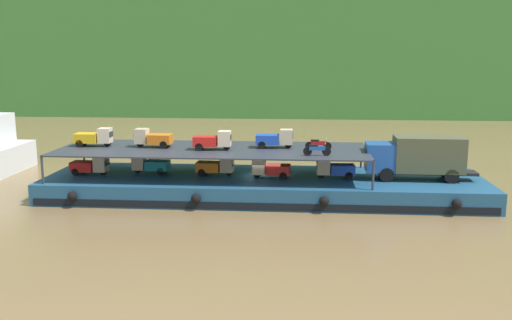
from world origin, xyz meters
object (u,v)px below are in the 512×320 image
object	(u,v)px
mini_truck_lower_fore	(271,169)
mini_truck_upper_stern	(94,137)
mini_truck_upper_bow	(275,139)
cargo_barge	(264,186)
motorcycle_upper_port	(317,149)
mini_truck_lower_bow	(335,168)
mini_truck_lower_stern	(90,166)
covered_lorry	(417,156)
mini_truck_upper_fore	(213,140)
mini_truck_lower_mid	(216,166)
motorcycle_upper_centre	(318,144)
mini_truck_upper_mid	(153,138)
mini_truck_lower_aft	(150,164)

from	to	relation	value
mini_truck_lower_fore	mini_truck_upper_stern	bearing A→B (deg)	175.92
mini_truck_upper_stern	mini_truck_upper_bow	size ratio (longest dim) A/B	1.00
cargo_barge	motorcycle_upper_port	size ratio (longest dim) A/B	16.75
cargo_barge	mini_truck_lower_bow	distance (m)	5.36
mini_truck_lower_stern	mini_truck_lower_fore	bearing A→B (deg)	-0.12
cargo_barge	mini_truck_lower_fore	xyz separation A→B (m)	(0.53, -0.53, 1.44)
covered_lorry	mini_truck_upper_fore	bearing A→B (deg)	-179.14
mini_truck_lower_mid	motorcycle_upper_centre	bearing A→B (deg)	-0.50
cargo_barge	covered_lorry	bearing A→B (deg)	-1.08
mini_truck_lower_stern	mini_truck_upper_bow	size ratio (longest dim) A/B	1.01
mini_truck_upper_mid	mini_truck_lower_stern	bearing A→B (deg)	-169.81
covered_lorry	mini_truck_upper_bow	distance (m)	10.27
mini_truck_lower_stern	mini_truck_lower_fore	world-z (taller)	same
covered_lorry	motorcycle_upper_port	distance (m)	7.51
mini_truck_upper_bow	covered_lorry	bearing A→B (deg)	-5.48
covered_lorry	mini_truck_lower_fore	xyz separation A→B (m)	(-10.42, -0.32, -1.00)
mini_truck_lower_aft	motorcycle_upper_centre	distance (m)	12.64
mini_truck_lower_aft	cargo_barge	bearing A→B (deg)	-2.41
motorcycle_upper_centre	mini_truck_lower_aft	bearing A→B (deg)	178.45
mini_truck_lower_aft	mini_truck_upper_bow	size ratio (longest dim) A/B	1.01
mini_truck_lower_aft	mini_truck_lower_fore	xyz separation A→B (m)	(9.12, -0.89, 0.00)
covered_lorry	motorcycle_upper_port	world-z (taller)	covered_lorry
cargo_barge	mini_truck_lower_stern	distance (m)	12.97
mini_truck_lower_bow	mini_truck_upper_fore	xyz separation A→B (m)	(-8.82, -0.29, 2.00)
mini_truck_upper_stern	cargo_barge	bearing A→B (deg)	-1.88
mini_truck_lower_fore	mini_truck_lower_bow	world-z (taller)	same
cargo_barge	mini_truck_lower_stern	bearing A→B (deg)	-177.76
mini_truck_upper_stern	mini_truck_upper_mid	xyz separation A→B (m)	(4.51, -0.10, 0.00)
mini_truck_lower_stern	mini_truck_lower_bow	bearing A→B (deg)	1.15
mini_truck_lower_stern	mini_truck_lower_mid	size ratio (longest dim) A/B	1.00
mini_truck_upper_mid	motorcycle_upper_centre	distance (m)	12.25
cargo_barge	motorcycle_upper_port	world-z (taller)	motorcycle_upper_port
covered_lorry	mini_truck_upper_stern	size ratio (longest dim) A/B	2.85
mini_truck_lower_fore	motorcycle_upper_centre	distance (m)	3.86
mini_truck_lower_mid	covered_lorry	bearing A→B (deg)	-1.17
mini_truck_lower_bow	motorcycle_upper_port	size ratio (longest dim) A/B	1.46
cargo_barge	mini_truck_lower_aft	world-z (taller)	mini_truck_lower_aft
mini_truck_lower_fore	covered_lorry	bearing A→B (deg)	1.78
cargo_barge	mini_truck_lower_aft	distance (m)	8.72
mini_truck_lower_bow	mini_truck_upper_fore	distance (m)	9.05
mini_truck_lower_aft	mini_truck_upper_fore	world-z (taller)	mini_truck_upper_fore
mini_truck_lower_aft	mini_truck_lower_mid	distance (m)	5.02
covered_lorry	mini_truck_lower_mid	distance (m)	14.56
mini_truck_upper_bow	motorcycle_upper_centre	xyz separation A→B (m)	(3.15, -0.75, -0.26)
mini_truck_lower_bow	motorcycle_upper_centre	distance (m)	2.14
mini_truck_upper_stern	mini_truck_upper_bow	distance (m)	13.61
mini_truck_upper_bow	motorcycle_upper_port	world-z (taller)	mini_truck_upper_bow
mini_truck_lower_stern	mini_truck_upper_fore	bearing A→B (deg)	0.47
motorcycle_upper_port	motorcycle_upper_centre	distance (m)	2.31
cargo_barge	mini_truck_upper_mid	xyz separation A→B (m)	(-8.32, 0.32, 3.44)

